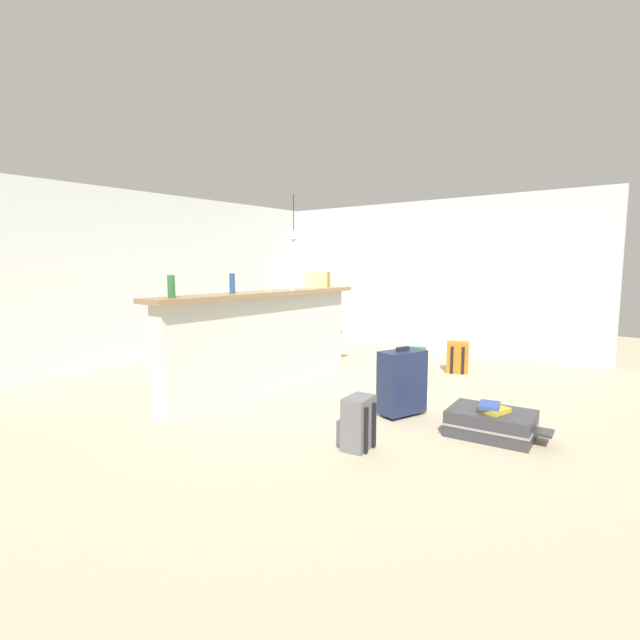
{
  "coord_description": "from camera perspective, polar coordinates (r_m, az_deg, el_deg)",
  "views": [
    {
      "loc": [
        -4.54,
        -3.42,
        1.47
      ],
      "look_at": [
        0.14,
        0.21,
        0.75
      ],
      "focal_mm": 26.72,
      "sensor_mm": 36.0,
      "label": 1
    }
  ],
  "objects": [
    {
      "name": "grocery_bag",
      "position": [
        6.22,
        -0.52,
        4.92
      ],
      "size": [
        0.26,
        0.18,
        0.22
      ],
      "primitive_type": "cube",
      "color": "beige",
      "rests_on": "bar_countertop"
    },
    {
      "name": "backpack_green",
      "position": [
        6.04,
        11.2,
        -5.31
      ],
      "size": [
        0.32,
        0.33,
        0.42
      ],
      "color": "#286B3D",
      "rests_on": "ground_plane"
    },
    {
      "name": "ground_plane",
      "position": [
        5.88,
        0.78,
        -7.77
      ],
      "size": [
        13.0,
        13.0,
        0.05
      ],
      "primitive_type": "cube",
      "color": "#BCAD8E"
    },
    {
      "name": "book_stack",
      "position": [
        4.31,
        19.99,
        -9.87
      ],
      "size": [
        0.26,
        0.26,
        0.07
      ],
      "color": "gold",
      "rests_on": "suitcase_flat_charcoal"
    },
    {
      "name": "bottle_blue",
      "position": [
        5.13,
        -10.47,
        4.33
      ],
      "size": [
        0.06,
        0.06,
        0.21
      ],
      "primitive_type": "cylinder",
      "color": "#284C89",
      "rests_on": "bar_countertop"
    },
    {
      "name": "partition_half_wall",
      "position": [
        5.5,
        -6.73,
        -2.78
      ],
      "size": [
        2.8,
        0.2,
        1.09
      ],
      "primitive_type": "cube",
      "color": "silver",
      "rests_on": "ground_plane"
    },
    {
      "name": "bottle_amber",
      "position": [
        6.41,
        0.87,
        4.92
      ],
      "size": [
        0.07,
        0.07,
        0.21
      ],
      "primitive_type": "cylinder",
      "color": "#9E661E",
      "rests_on": "bar_countertop"
    },
    {
      "name": "wall_back",
      "position": [
        7.91,
        -17.21,
        5.05
      ],
      "size": [
        6.6,
        0.1,
        2.5
      ],
      "primitive_type": "cube",
      "color": "silver",
      "rests_on": "ground_plane"
    },
    {
      "name": "dining_chair_near_partition",
      "position": [
        7.06,
        -0.12,
        -0.82
      ],
      "size": [
        0.43,
        0.43,
        0.93
      ],
      "color": "#4C331E",
      "rests_on": "ground_plane"
    },
    {
      "name": "pendant_lamp",
      "position": [
        7.48,
        -3.18,
        10.19
      ],
      "size": [
        0.34,
        0.34,
        0.72
      ],
      "color": "black"
    },
    {
      "name": "backpack_grey",
      "position": [
        3.86,
        4.52,
        -12.26
      ],
      "size": [
        0.3,
        0.27,
        0.42
      ],
      "color": "slate",
      "rests_on": "ground_plane"
    },
    {
      "name": "bottle_green",
      "position": [
        4.63,
        -17.39,
        3.85
      ],
      "size": [
        0.07,
        0.07,
        0.21
      ],
      "primitive_type": "cylinder",
      "color": "#2D6B38",
      "rests_on": "bar_countertop"
    },
    {
      "name": "dining_table",
      "position": [
        7.46,
        -3.23,
        0.6
      ],
      "size": [
        1.1,
        0.8,
        0.74
      ],
      "color": "#332319",
      "rests_on": "ground_plane"
    },
    {
      "name": "wall_right",
      "position": [
        8.46,
        11.71,
        5.31
      ],
      "size": [
        0.1,
        6.0,
        2.5
      ],
      "primitive_type": "cube",
      "color": "silver",
      "rests_on": "ground_plane"
    },
    {
      "name": "backpack_orange",
      "position": [
        6.63,
        16.14,
        -4.35
      ],
      "size": [
        0.31,
        0.33,
        0.42
      ],
      "color": "orange",
      "rests_on": "ground_plane"
    },
    {
      "name": "suitcase_upright_navy",
      "position": [
        4.67,
        9.79,
        -7.29
      ],
      "size": [
        0.49,
        0.37,
        0.67
      ],
      "color": "#1E284C",
      "rests_on": "ground_plane"
    },
    {
      "name": "bar_countertop",
      "position": [
        5.44,
        -6.82,
        3.16
      ],
      "size": [
        2.96,
        0.4,
        0.05
      ],
      "primitive_type": "cube",
      "color": "#93704C",
      "rests_on": "partition_half_wall"
    },
    {
      "name": "bottle_clear",
      "position": [
        5.66,
        -3.39,
        4.95
      ],
      "size": [
        0.07,
        0.07,
        0.27
      ],
      "primitive_type": "cylinder",
      "color": "silver",
      "rests_on": "bar_countertop"
    },
    {
      "name": "suitcase_flat_charcoal",
      "position": [
        4.38,
        19.84,
        -11.56
      ],
      "size": [
        0.55,
        0.85,
        0.22
      ],
      "color": "#38383D",
      "rests_on": "ground_plane"
    }
  ]
}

